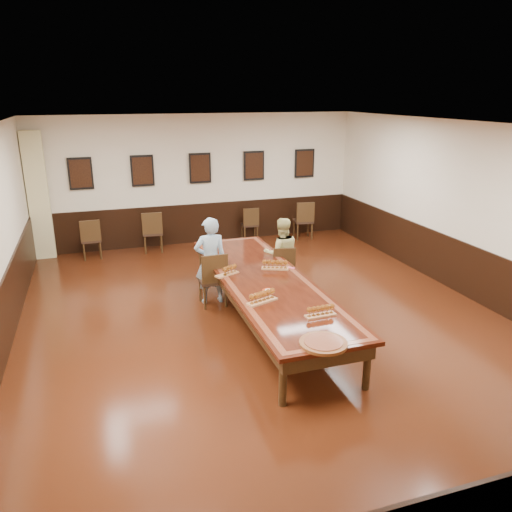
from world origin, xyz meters
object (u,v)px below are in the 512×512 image
object	(u,v)px
spare_chair_b	(152,231)
person_woman	(281,254)
conference_table	(265,287)
chair_woman	(282,268)
carved_platter	(323,343)
spare_chair_a	(91,238)
person_man	(211,261)
spare_chair_c	(250,223)
spare_chair_d	(303,220)
chair_man	(212,278)

from	to	relation	value
spare_chair_b	person_woman	bearing A→B (deg)	127.22
conference_table	chair_woman	bearing A→B (deg)	57.95
carved_platter	conference_table	bearing A→B (deg)	88.45
spare_chair_b	carved_platter	bearing A→B (deg)	104.38
spare_chair_a	person_man	distance (m)	3.97
chair_woman	spare_chair_b	size ratio (longest dim) A/B	0.90
spare_chair_c	carved_platter	bearing A→B (deg)	84.67
person_man	conference_table	distance (m)	1.29
carved_platter	spare_chair_d	bearing A→B (deg)	68.57
chair_man	person_woman	xyz separation A→B (m)	(1.46, 0.36, 0.21)
chair_man	spare_chair_a	world-z (taller)	chair_man
chair_man	chair_woman	size ratio (longest dim) A/B	1.11
spare_chair_a	carved_platter	world-z (taller)	spare_chair_a
spare_chair_c	spare_chair_d	bearing A→B (deg)	172.57
person_man	conference_table	xyz separation A→B (m)	(0.67, -1.08, -0.19)
spare_chair_b	carved_platter	xyz separation A→B (m)	(1.24, -6.87, 0.27)
spare_chair_d	person_woman	bearing A→B (deg)	68.54
spare_chair_c	chair_man	bearing A→B (deg)	68.44
spare_chair_a	spare_chair_c	size ratio (longest dim) A/B	1.08
spare_chair_c	spare_chair_d	size ratio (longest dim) A/B	0.87
chair_woman	conference_table	xyz separation A→B (m)	(-0.77, -1.24, 0.16)
spare_chair_a	conference_table	distance (m)	5.23
spare_chair_c	person_man	world-z (taller)	person_man
spare_chair_b	spare_chair_c	xyz separation A→B (m)	(2.53, 0.23, -0.06)
person_woman	carved_platter	xyz separation A→B (m)	(-0.85, -3.66, 0.06)
spare_chair_b	spare_chair_a	bearing A→B (deg)	7.47
chair_woman	spare_chair_d	bearing A→B (deg)	-110.32
chair_man	chair_woman	world-z (taller)	chair_man
chair_man	spare_chair_a	size ratio (longest dim) A/B	1.06
spare_chair_d	person_man	bearing A→B (deg)	54.58
chair_woman	person_woman	xyz separation A→B (m)	(0.02, 0.10, 0.26)
spare_chair_d	person_man	xyz separation A→B (m)	(-3.28, -3.39, 0.30)
person_man	person_woman	distance (m)	1.48
spare_chair_d	carved_platter	bearing A→B (deg)	77.16
spare_chair_d	conference_table	distance (m)	5.18
spare_chair_a	spare_chair_c	xyz separation A→B (m)	(3.95, 0.32, -0.04)
spare_chair_d	carved_platter	xyz separation A→B (m)	(-2.67, -6.80, 0.27)
spare_chair_c	spare_chair_b	bearing A→B (deg)	10.26
person_man	conference_table	world-z (taller)	person_man
chair_man	conference_table	xyz separation A→B (m)	(0.67, -0.97, 0.11)
chair_woman	carved_platter	size ratio (longest dim) A/B	1.20
person_woman	chair_woman	bearing A→B (deg)	90.00
chair_woman	conference_table	size ratio (longest dim) A/B	0.18
chair_man	carved_platter	bearing A→B (deg)	100.23
chair_woman	spare_chair_a	size ratio (longest dim) A/B	0.96
spare_chair_c	carved_platter	size ratio (longest dim) A/B	1.15
chair_woman	spare_chair_a	bearing A→B (deg)	-33.51
spare_chair_a	spare_chair_d	xyz separation A→B (m)	(5.33, 0.01, 0.03)
spare_chair_c	person_woman	size ratio (longest dim) A/B	0.62
chair_man	person_man	size ratio (longest dim) A/B	0.63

